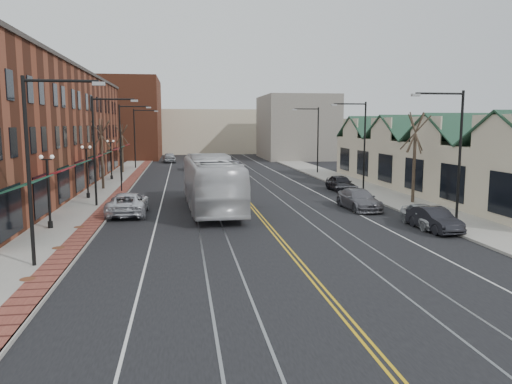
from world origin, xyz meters
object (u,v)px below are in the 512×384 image
object	(u,v)px
parked_car_c	(359,199)
parked_car_d	(341,183)
transit_bus	(212,183)
parked_car_a	(425,215)
parked_car_b	(434,219)
parked_suv	(128,204)

from	to	relation	value
parked_car_c	parked_car_d	xyz separation A→B (m)	(1.80, 9.76, -0.00)
transit_bus	parked_car_d	size ratio (longest dim) A/B	3.23
parked_car_a	parked_car_b	distance (m)	1.18
parked_car_c	parked_car_d	world-z (taller)	parked_car_c
parked_car_c	parked_car_d	size ratio (longest dim) A/B	1.18
transit_bus	parked_car_b	size ratio (longest dim) A/B	3.38
transit_bus	parked_suv	world-z (taller)	transit_bus
parked_car_a	parked_car_d	size ratio (longest dim) A/B	0.95
transit_bus	parked_car_a	world-z (taller)	transit_bus
parked_car_b	parked_car_c	distance (m)	7.85
parked_car_a	parked_car_c	bearing A→B (deg)	105.97
parked_car_a	parked_car_c	distance (m)	6.71
parked_suv	transit_bus	bearing A→B (deg)	-167.56
parked_car_a	parked_car_c	size ratio (longest dim) A/B	0.81
parked_car_a	parked_car_b	bearing A→B (deg)	-89.59
parked_car_b	parked_car_c	xyz separation A→B (m)	(-1.80, 7.64, 0.06)
parked_car_b	parked_car_d	xyz separation A→B (m)	(0.00, 17.39, 0.06)
parked_car_a	parked_car_c	xyz separation A→B (m)	(-1.80, 6.46, 0.04)
parked_car_c	parked_suv	bearing A→B (deg)	176.66
parked_suv	parked_car_d	bearing A→B (deg)	-152.64
parked_car_d	parked_car_b	bearing A→B (deg)	-93.22
parked_car_a	transit_bus	bearing A→B (deg)	147.54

